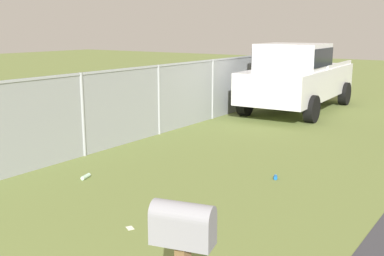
{
  "coord_description": "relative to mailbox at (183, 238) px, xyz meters",
  "views": [
    {
      "loc": [
        0.57,
        -2.98,
        2.55
      ],
      "look_at": [
        5.88,
        0.73,
        1.15
      ],
      "focal_mm": 43.46,
      "sensor_mm": 36.0,
      "label": 1
    }
  ],
  "objects": [
    {
      "name": "litter_bottle_midfield_b",
      "position": [
        2.7,
        4.05,
        -1.02
      ],
      "size": [
        0.23,
        0.13,
        0.07
      ],
      "primitive_type": "cylinder",
      "rotation": [
        0.0,
        1.57,
        3.42
      ],
      "color": "#B2D8BF",
      "rests_on": "ground"
    },
    {
      "name": "litter_can_far_scatter",
      "position": [
        4.55,
        1.35,
        -1.02
      ],
      "size": [
        0.14,
        0.11,
        0.07
      ],
      "primitive_type": "cylinder",
      "rotation": [
        0.0,
        1.57,
        3.58
      ],
      "color": "blue",
      "rests_on": "ground"
    },
    {
      "name": "fence_section",
      "position": [
        3.7,
        5.18,
        -0.14
      ],
      "size": [
        14.54,
        0.07,
        1.69
      ],
      "color": "#9EA3A8",
      "rests_on": "ground"
    },
    {
      "name": "pickup_truck",
      "position": [
        11.13,
        3.73,
        0.05
      ],
      "size": [
        5.48,
        2.5,
        2.09
      ],
      "rotation": [
        0.0,
        0.0,
        3.2
      ],
      "color": "silver",
      "rests_on": "ground"
    },
    {
      "name": "mailbox",
      "position": [
        0.0,
        0.0,
        0.0
      ],
      "size": [
        0.31,
        0.49,
        1.33
      ],
      "rotation": [
        0.0,
        0.0,
        0.25
      ],
      "color": "brown",
      "rests_on": "ground"
    },
    {
      "name": "litter_wrapper_near_hydrant",
      "position": [
        1.63,
        2.04,
        -1.05
      ],
      "size": [
        0.13,
        0.15,
        0.01
      ],
      "primitive_type": "cube",
      "rotation": [
        0.0,
        0.0,
        1.07
      ],
      "color": "silver",
      "rests_on": "ground"
    }
  ]
}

